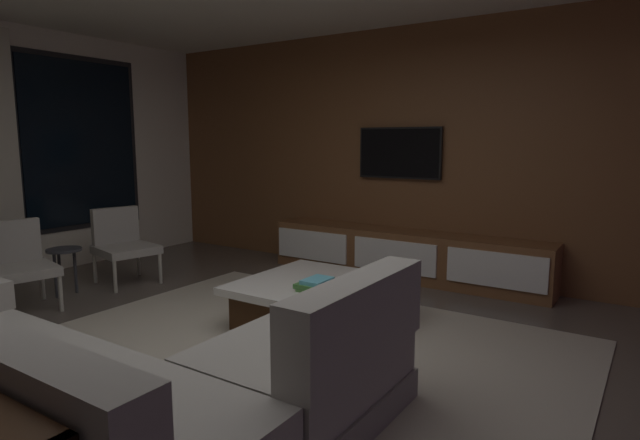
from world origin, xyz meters
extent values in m
plane|color=#564C44|center=(0.00, 0.00, 0.00)|extent=(9.20, 9.20, 0.00)
cube|color=black|center=(1.30, 3.60, 1.45)|extent=(1.52, 0.02, 2.02)
cube|color=black|center=(1.30, 3.58, 1.45)|extent=(1.40, 0.03, 1.90)
cube|color=brown|center=(3.06, 0.00, 1.35)|extent=(0.12, 7.80, 2.70)
cube|color=#ADA391|center=(0.35, -0.10, 0.01)|extent=(3.20, 3.80, 0.01)
cube|color=#9E9991|center=(-1.17, 0.15, 0.30)|extent=(0.86, 2.42, 0.24)
cube|color=gray|center=(-0.19, -0.65, 0.09)|extent=(1.10, 0.90, 0.18)
cube|color=#9E9991|center=(-0.19, -0.65, 0.30)|extent=(1.07, 0.86, 0.24)
cube|color=#9E9991|center=(-0.19, -1.00, 0.62)|extent=(1.10, 0.20, 0.40)
cube|color=#B2A893|center=(-1.40, -0.15, 0.58)|extent=(0.10, 0.36, 0.36)
cube|color=#3B2210|center=(1.05, 0.06, 0.15)|extent=(1.00, 1.00, 0.30)
cube|color=white|center=(1.05, 0.06, 0.33)|extent=(1.16, 1.16, 0.06)
cube|color=#6EB45A|center=(0.85, -0.04, 0.37)|extent=(0.25, 0.19, 0.02)
cube|color=#3F7635|center=(0.84, -0.04, 0.40)|extent=(0.25, 0.21, 0.03)
cube|color=#5EBCD6|center=(0.85, -0.07, 0.43)|extent=(0.24, 0.17, 0.03)
cylinder|color=#B2ADA0|center=(1.18, 2.13, 0.18)|extent=(0.04, 0.04, 0.36)
cylinder|color=#B2ADA0|center=(0.71, 2.23, 0.18)|extent=(0.04, 0.04, 0.36)
cylinder|color=#B2ADA0|center=(1.29, 2.62, 0.18)|extent=(0.04, 0.04, 0.36)
cylinder|color=#B2ADA0|center=(0.82, 2.72, 0.18)|extent=(0.04, 0.04, 0.36)
cube|color=#9E9991|center=(1.00, 2.42, 0.36)|extent=(0.65, 0.66, 0.08)
cube|color=#9E9991|center=(1.05, 2.66, 0.59)|extent=(0.49, 0.18, 0.38)
cylinder|color=#B2ADA0|center=(0.10, 2.12, 0.18)|extent=(0.04, 0.04, 0.36)
cylinder|color=#B2ADA0|center=(0.20, 2.61, 0.18)|extent=(0.04, 0.04, 0.36)
cube|color=#9E9991|center=(-0.08, 2.42, 0.36)|extent=(0.65, 0.66, 0.08)
cube|color=#9E9991|center=(-0.03, 2.65, 0.59)|extent=(0.49, 0.18, 0.38)
cylinder|color=#333338|center=(0.30, 2.55, 0.23)|extent=(0.03, 0.03, 0.46)
cylinder|color=#333338|center=(0.50, 2.55, 0.23)|extent=(0.03, 0.03, 0.46)
cylinder|color=#333338|center=(0.40, 2.65, 0.23)|extent=(0.03, 0.03, 0.46)
cylinder|color=#333338|center=(0.40, 2.55, 0.45)|extent=(0.32, 0.32, 0.02)
cube|color=brown|center=(2.78, 0.10, 0.26)|extent=(0.44, 3.10, 0.52)
cube|color=white|center=(2.55, -0.94, 0.29)|extent=(0.02, 0.93, 0.33)
cube|color=white|center=(2.55, 0.10, 0.29)|extent=(0.02, 0.93, 0.33)
cube|color=white|center=(2.55, 1.15, 0.29)|extent=(0.02, 0.93, 0.33)
cube|color=black|center=(2.74, -0.75, 0.12)|extent=(0.33, 0.68, 0.19)
cube|color=#84A196|center=(2.74, -1.01, 0.11)|extent=(0.03, 0.04, 0.17)
cube|color=#55D1B1|center=(2.74, -0.94, 0.10)|extent=(0.03, 0.04, 0.15)
cube|color=#6FB740|center=(2.74, -0.86, 0.11)|extent=(0.03, 0.04, 0.16)
cube|color=#88D55B|center=(2.74, -0.79, 0.12)|extent=(0.03, 0.04, 0.19)
cube|color=#85D6CC|center=(2.74, -0.72, 0.10)|extent=(0.03, 0.04, 0.15)
cube|color=#BA68BB|center=(2.74, -0.64, 0.11)|extent=(0.03, 0.04, 0.18)
cube|color=gold|center=(2.74, -0.57, 0.10)|extent=(0.03, 0.04, 0.15)
cube|color=#4ED4C6|center=(2.74, -0.49, 0.10)|extent=(0.03, 0.04, 0.15)
cube|color=black|center=(2.95, 0.25, 1.35)|extent=(0.04, 0.96, 0.56)
cube|color=black|center=(2.95, 0.25, 1.35)|extent=(0.05, 0.92, 0.52)
camera|label=1|loc=(-2.33, -2.19, 1.48)|focal=29.30mm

